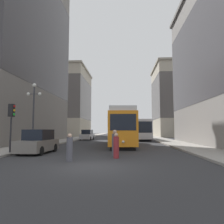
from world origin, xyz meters
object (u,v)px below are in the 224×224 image
object	(u,v)px
transit_bus	(141,129)
parked_car_left_near	(87,135)
pedestrian_crossing_far	(70,148)
streetcar	(121,127)
pedestrian_on_sidewalk	(116,146)
lamp_post_left_near	(34,105)
pedestrian_crossing_near	(115,144)
parked_car_left_mid	(38,142)
traffic_light_near_left	(12,115)

from	to	relation	value
transit_bus	parked_car_left_near	bearing A→B (deg)	179.94
pedestrian_crossing_far	streetcar	bearing A→B (deg)	-40.98
streetcar	pedestrian_on_sidewalk	xyz separation A→B (m)	(-0.10, -10.83, -1.36)
lamp_post_left_near	pedestrian_on_sidewalk	bearing A→B (deg)	-35.01
transit_bus	pedestrian_crossing_near	distance (m)	22.80
parked_car_left_near	pedestrian_crossing_far	xyz separation A→B (m)	(3.51, -24.97, -0.11)
lamp_post_left_near	streetcar	bearing A→B (deg)	32.57
transit_bus	pedestrian_crossing_near	size ratio (longest dim) A/B	6.45
pedestrian_crossing_near	transit_bus	bearing A→B (deg)	-48.35
pedestrian_crossing_far	lamp_post_left_near	xyz separation A→B (m)	(-5.41, 7.06, 3.36)
transit_bus	parked_car_left_mid	distance (m)	23.35
pedestrian_crossing_near	parked_car_left_near	bearing A→B (deg)	-24.36
pedestrian_on_sidewalk	traffic_light_near_left	bearing A→B (deg)	-113.28
transit_bus	lamp_post_left_near	bearing A→B (deg)	-123.61
streetcar	parked_car_left_mid	bearing A→B (deg)	-129.48
streetcar	traffic_light_near_left	bearing A→B (deg)	-133.12
transit_bus	parked_car_left_mid	xyz separation A→B (m)	(-9.53, -21.29, -1.10)
streetcar	parked_car_left_near	xyz separation A→B (m)	(-6.23, 12.71, -1.26)
pedestrian_on_sidewalk	pedestrian_crossing_far	bearing A→B (deg)	-73.89
transit_bus	parked_car_left_near	size ratio (longest dim) A/B	2.50
streetcar	pedestrian_crossing_near	size ratio (longest dim) A/B	7.54
parked_car_left_near	pedestrian_crossing_near	xyz separation A→B (m)	(5.99, -22.28, -0.01)
pedestrian_crossing_near	pedestrian_on_sidewalk	size ratio (longest dim) A/B	1.13
parked_car_left_near	pedestrian_on_sidewalk	size ratio (longest dim) A/B	2.90
parked_car_left_mid	lamp_post_left_near	xyz separation A→B (m)	(-1.90, 3.17, 3.25)
pedestrian_crossing_far	lamp_post_left_near	world-z (taller)	lamp_post_left_near
parked_car_left_near	pedestrian_crossing_near	bearing A→B (deg)	-72.67
pedestrian_on_sidewalk	lamp_post_left_near	world-z (taller)	lamp_post_left_near
transit_bus	pedestrian_crossing_far	distance (m)	25.92
pedestrian_crossing_near	pedestrian_crossing_far	bearing A→B (deg)	97.96
traffic_light_near_left	lamp_post_left_near	xyz separation A→B (m)	(-0.22, 4.13, 1.21)
pedestrian_crossing_near	lamp_post_left_near	bearing A→B (deg)	21.62
pedestrian_on_sidewalk	lamp_post_left_near	xyz separation A→B (m)	(-8.04, 5.63, 3.35)
pedestrian_on_sidewalk	parked_car_left_near	bearing A→B (deg)	-177.77
parked_car_left_near	pedestrian_crossing_far	size ratio (longest dim) A/B	2.92
pedestrian_crossing_near	traffic_light_near_left	xyz separation A→B (m)	(-7.67, 0.24, 2.05)
parked_car_left_mid	pedestrian_crossing_far	size ratio (longest dim) A/B	2.74
parked_car_left_near	parked_car_left_mid	bearing A→B (deg)	-87.72
transit_bus	pedestrian_crossing_near	bearing A→B (deg)	-100.32
traffic_light_near_left	parked_car_left_mid	bearing A→B (deg)	29.70
transit_bus	parked_car_left_mid	size ratio (longest dim) A/B	2.67
pedestrian_crossing_near	traffic_light_near_left	world-z (taller)	traffic_light_near_left
parked_car_left_mid	pedestrian_crossing_near	size ratio (longest dim) A/B	2.42
pedestrian_crossing_near	pedestrian_crossing_far	world-z (taller)	pedestrian_crossing_near
parked_car_left_mid	traffic_light_near_left	distance (m)	2.82
pedestrian_on_sidewalk	lamp_post_left_near	distance (m)	10.37
parked_car_left_mid	pedestrian_crossing_near	world-z (taller)	parked_car_left_mid
transit_bus	traffic_light_near_left	xyz separation A→B (m)	(-11.21, -22.25, 0.94)
parked_car_left_near	pedestrian_crossing_far	distance (m)	25.21
parked_car_left_near	traffic_light_near_left	size ratio (longest dim) A/B	1.30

